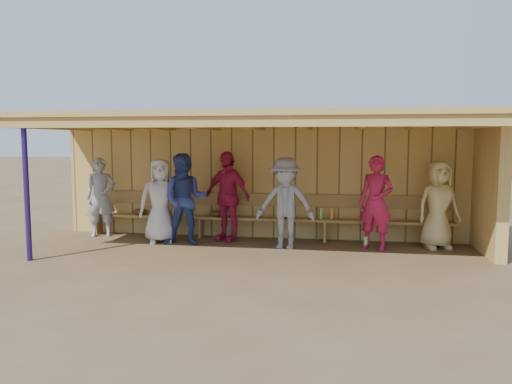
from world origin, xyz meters
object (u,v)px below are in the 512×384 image
player_c (185,199)px  player_g (376,202)px  player_b (160,201)px  player_h (438,205)px  player_a (101,197)px  bench (262,213)px  player_d (227,196)px  player_e (285,203)px

player_c → player_g: (3.62, 0.21, -0.01)m
player_b → player_c: player_c is taller
player_b → player_g: size_ratio=0.95×
player_h → player_c: bearing=167.6°
player_a → player_c: player_c is taller
player_c → bench: bearing=25.0°
player_b → player_c: bearing=-33.5°
player_d → bench: 0.83m
player_b → player_d: size_ratio=0.93×
player_c → player_g: 3.63m
player_h → player_g: bearing=174.6°
player_e → player_g: size_ratio=0.98×
player_c → player_h: player_c is taller
player_a → player_c: 2.08m
player_a → bench: bearing=-14.1°
player_g → bench: 2.35m
player_d → player_h: (4.07, -0.06, -0.08)m
player_d → bench: player_d is taller
player_b → bench: 2.08m
player_b → player_h: player_b is taller
player_h → player_a: bearing=161.6°
player_a → player_b: 1.51m
player_c → player_g: player_c is taller
player_a → player_b: player_b is taller
player_h → bench: 3.43m
player_g → player_b: bearing=-156.0°
player_d → player_h: bearing=23.9°
player_c → bench: (1.39, 0.83, -0.36)m
player_c → player_g: bearing=-2.6°
player_h → bench: player_h is taller
player_g → player_a: bearing=-160.3°
player_e → player_c: bearing=-175.4°
player_a → player_c: size_ratio=0.94×
player_a → player_e: size_ratio=0.97×
player_b → player_g: 4.17m
player_g → player_h: 1.19m
player_c → player_d: (0.71, 0.53, 0.02)m
player_c → player_h: size_ratio=1.08×
player_b → bench: (1.94, 0.70, -0.31)m
player_b → player_h: 5.34m
player_h → bench: size_ratio=0.22×
bench → player_h: bearing=-6.1°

